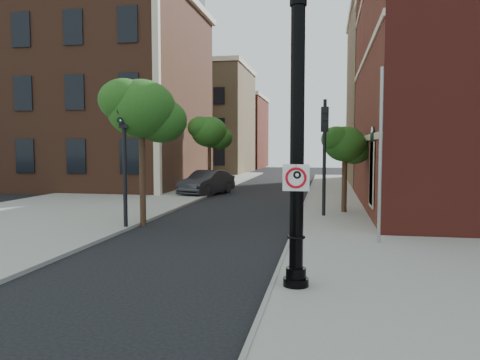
% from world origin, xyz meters
% --- Properties ---
extents(ground, '(120.00, 120.00, 0.00)m').
position_xyz_m(ground, '(0.00, 0.00, 0.00)').
color(ground, black).
rests_on(ground, ground).
extents(sidewalk_right, '(8.00, 60.00, 0.12)m').
position_xyz_m(sidewalk_right, '(6.00, 10.00, 0.06)').
color(sidewalk_right, gray).
rests_on(sidewalk_right, ground).
extents(sidewalk_left, '(10.00, 50.00, 0.12)m').
position_xyz_m(sidewalk_left, '(-9.00, 18.00, 0.06)').
color(sidewalk_left, gray).
rests_on(sidewalk_left, ground).
extents(curb_edge, '(0.10, 60.00, 0.14)m').
position_xyz_m(curb_edge, '(2.05, 10.00, 0.07)').
color(curb_edge, gray).
rests_on(curb_edge, ground).
extents(victorian_building, '(18.60, 14.60, 17.95)m').
position_xyz_m(victorian_building, '(-16.00, 23.97, 8.74)').
color(victorian_building, brown).
rests_on(victorian_building, ground).
extents(bg_building_tan_a, '(12.00, 12.00, 12.00)m').
position_xyz_m(bg_building_tan_a, '(-12.00, 44.00, 6.00)').
color(bg_building_tan_a, '#937750').
rests_on(bg_building_tan_a, ground).
extents(bg_building_red, '(12.00, 12.00, 10.00)m').
position_xyz_m(bg_building_red, '(-12.00, 58.00, 5.00)').
color(bg_building_red, maroon).
rests_on(bg_building_red, ground).
extents(lamppost, '(0.55, 0.55, 6.50)m').
position_xyz_m(lamppost, '(2.56, -0.30, 3.00)').
color(lamppost, black).
rests_on(lamppost, ground).
extents(no_parking_sign, '(0.56, 0.07, 0.56)m').
position_xyz_m(no_parking_sign, '(2.56, -0.46, 2.46)').
color(no_parking_sign, white).
rests_on(no_parking_sign, ground).
extents(parked_car, '(2.88, 5.06, 1.58)m').
position_xyz_m(parked_car, '(-4.40, 18.96, 0.79)').
color(parked_car, '#29292D').
rests_on(parked_car, ground).
extents(traffic_signal_left, '(0.39, 0.45, 5.19)m').
position_xyz_m(traffic_signal_left, '(-4.19, 6.02, 3.50)').
color(traffic_signal_left, black).
rests_on(traffic_signal_left, ground).
extents(traffic_signal_right, '(0.33, 0.42, 5.12)m').
position_xyz_m(traffic_signal_right, '(3.08, 10.24, 3.45)').
color(traffic_signal_right, black).
rests_on(traffic_signal_right, ground).
extents(utility_pole, '(0.11, 0.11, 5.52)m').
position_xyz_m(utility_pole, '(4.80, 4.74, 2.76)').
color(utility_pole, '#999999').
rests_on(utility_pole, ground).
extents(street_tree_a, '(3.16, 2.85, 5.69)m').
position_xyz_m(street_tree_a, '(-3.85, 7.05, 4.49)').
color(street_tree_a, '#342015').
rests_on(street_tree_a, ground).
extents(street_tree_b, '(2.83, 2.55, 5.09)m').
position_xyz_m(street_tree_b, '(-4.47, 20.06, 4.02)').
color(street_tree_b, '#342015').
rests_on(street_tree_b, ground).
extents(street_tree_c, '(2.23, 2.02, 4.02)m').
position_xyz_m(street_tree_c, '(4.01, 11.63, 3.16)').
color(street_tree_c, '#342015').
rests_on(street_tree_c, ground).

